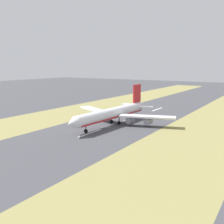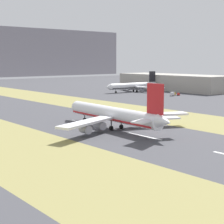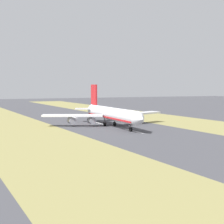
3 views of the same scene
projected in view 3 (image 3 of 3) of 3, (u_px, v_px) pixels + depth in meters
ground_plane at (119, 128)px, 174.71m from camera, size 800.00×800.00×0.00m
grass_median_west at (196, 123)px, 193.83m from camera, size 40.00×600.00×0.01m
grass_median_east at (22, 133)px, 155.59m from camera, size 40.00×600.00×0.01m
centreline_dash_near at (72, 117)px, 234.03m from camera, size 1.20×18.00×0.01m
centreline_dash_mid at (97, 123)px, 197.93m from camera, size 1.20×18.00×0.01m
centreline_dash_far at (133, 131)px, 161.84m from camera, size 1.20×18.00×0.01m
airplane_main_jet at (111, 114)px, 180.89m from camera, size 64.04×67.20×20.20m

